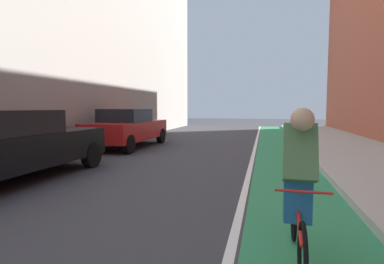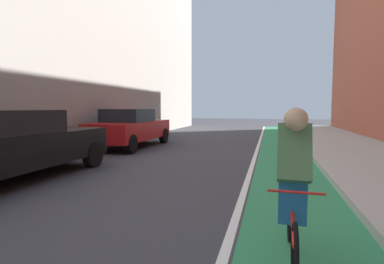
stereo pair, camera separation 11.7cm
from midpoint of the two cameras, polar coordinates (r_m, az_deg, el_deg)
ground_plane at (r=8.07m, az=-4.34°, el=-6.73°), size 73.32×73.32×0.00m
bike_lane_paint at (r=9.63m, az=17.31°, el=-5.07°), size 1.60×33.33×0.00m
lane_divider_stripe at (r=9.63m, az=11.94°, el=-4.96°), size 0.12×33.33×0.00m
sidewalk_right at (r=10.07m, az=31.86°, el=-4.74°), size 3.45×33.33×0.14m
parked_sedan_black at (r=7.64m, az=-30.31°, el=-2.02°), size 1.96×4.48×1.53m
parked_sedan_red at (r=12.40m, az=-11.23°, el=0.81°), size 1.84×4.40×1.53m
cyclist_mid at (r=3.29m, az=19.43°, el=-8.66°), size 0.48×1.65×1.58m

